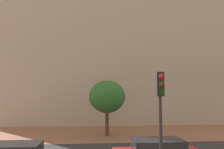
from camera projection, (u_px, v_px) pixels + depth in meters
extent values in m
cube|color=#B2A893|center=(109.00, 53.00, 32.24)|extent=(27.96, 11.36, 18.84)
cube|color=#B2A893|center=(107.00, 7.00, 32.73)|extent=(5.51, 5.51, 32.14)
cylinder|color=#B2A893|center=(8.00, 34.00, 27.16)|extent=(2.80, 2.80, 21.42)
cylinder|color=#B2A893|center=(209.00, 37.00, 29.22)|extent=(2.80, 2.80, 21.71)
cube|color=black|center=(158.00, 145.00, 11.23)|extent=(2.46, 1.60, 0.57)
cube|color=black|center=(15.00, 149.00, 10.66)|extent=(2.37, 1.59, 0.50)
cylinder|color=black|center=(161.00, 147.00, 8.31)|extent=(0.12, 0.12, 3.67)
cube|color=black|center=(160.00, 84.00, 8.49)|extent=(0.28, 0.24, 0.90)
sphere|color=red|center=(161.00, 76.00, 8.38)|extent=(0.18, 0.18, 0.18)
sphere|color=#3C3306|center=(161.00, 84.00, 8.36)|extent=(0.18, 0.18, 0.18)
sphere|color=#06330C|center=(161.00, 92.00, 8.33)|extent=(0.18, 0.18, 0.18)
cylinder|color=#4C3823|center=(107.00, 123.00, 20.16)|extent=(0.32, 0.32, 2.15)
ellipsoid|color=#2D6B2D|center=(107.00, 97.00, 20.35)|extent=(3.23, 3.23, 2.91)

